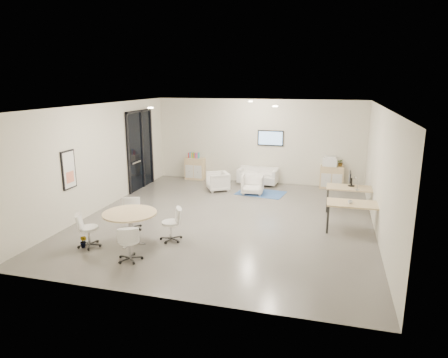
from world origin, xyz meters
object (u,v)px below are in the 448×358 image
sideboard_right (332,177)px  desk_rear (351,190)px  loveseat (258,177)px  desk_front (356,206)px  armchair_right (253,183)px  sideboard_left (195,169)px  round_table (130,216)px  armchair_left (218,180)px

sideboard_right → desk_rear: 2.70m
loveseat → desk_front: bearing=-47.9°
armchair_right → desk_front: (3.30, -2.87, 0.32)m
loveseat → desk_front: desk_front is taller
desk_front → sideboard_left: bearing=143.2°
sideboard_left → desk_rear: sideboard_left is taller
sideboard_left → armchair_right: (2.66, -1.50, -0.05)m
round_table → desk_front: bearing=23.1°
sideboard_right → desk_front: bearing=-81.6°
desk_rear → desk_front: 1.74m
sideboard_left → desk_front: 7.40m
armchair_right → desk_front: bearing=-45.5°
loveseat → round_table: bearing=-102.9°
round_table → sideboard_right: bearing=55.0°
loveseat → armchair_right: armchair_right is taller
sideboard_right → loveseat: 2.72m
armchair_right → desk_front: 4.39m
sideboard_right → armchair_right: 3.05m
sideboard_right → armchair_right: sideboard_right is taller
round_table → armchair_left: bearing=82.5°
armchair_left → desk_front: bearing=26.9°
armchair_left → desk_rear: bearing=44.6°
desk_rear → armchair_right: bearing=161.5°
sideboard_left → desk_rear: (5.90, -2.63, 0.24)m
sideboard_left → loveseat: 2.61m
desk_rear → loveseat: bearing=143.6°
loveseat → armchair_right: 1.36m
desk_front → round_table: (-5.29, -2.26, 0.01)m
loveseat → round_table: size_ratio=1.17×
sideboard_right → desk_rear: sideboard_right is taller
loveseat → desk_front: size_ratio=1.01×
desk_front → loveseat: bearing=127.9°
loveseat → sideboard_right: bearing=6.6°
desk_rear → round_table: round_table is taller
desk_rear → sideboard_left: bearing=156.6°
sideboard_right → desk_front: (0.65, -4.37, 0.28)m
loveseat → armchair_left: armchair_left is taller
sideboard_right → armchair_left: sideboard_right is taller
sideboard_left → armchair_right: bearing=-29.5°
sideboard_left → round_table: bearing=-84.2°
desk_rear → desk_front: bearing=-87.2°
desk_front → round_table: round_table is taller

